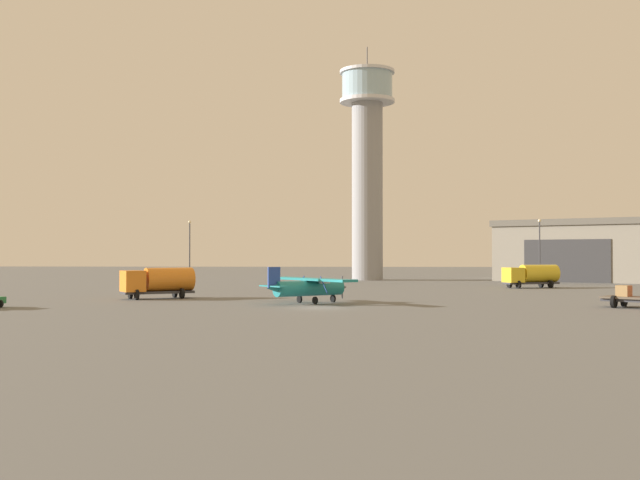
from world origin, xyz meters
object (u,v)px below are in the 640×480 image
at_px(airplane_teal, 308,286).
at_px(truck_fuel_tanker_orange, 159,281).
at_px(light_post_north, 190,246).
at_px(control_tower, 367,156).
at_px(light_post_east, 540,246).
at_px(car_white, 137,284).
at_px(truck_fuel_tanker_yellow, 532,275).

height_order(airplane_teal, truck_fuel_tanker_orange, airplane_teal).
bearing_deg(truck_fuel_tanker_orange, light_post_north, -114.04).
xyz_separation_m(control_tower, light_post_north, (-26.65, -15.31, -15.33)).
xyz_separation_m(light_post_east, light_post_north, (-50.92, 3.46, 0.05)).
bearing_deg(airplane_teal, light_post_north, 75.58).
distance_m(control_tower, car_white, 50.27).
distance_m(truck_fuel_tanker_yellow, light_post_north, 49.69).
height_order(airplane_teal, light_post_north, light_post_north).
height_order(truck_fuel_tanker_yellow, light_post_north, light_post_north).
bearing_deg(light_post_east, airplane_teal, -124.86).
relative_size(car_white, light_post_east, 0.46).
relative_size(truck_fuel_tanker_yellow, truck_fuel_tanker_orange, 1.07).
relative_size(control_tower, light_post_north, 4.19).
distance_m(car_white, light_post_north, 21.70).
bearing_deg(control_tower, truck_fuel_tanker_orange, -110.40).
relative_size(control_tower, light_post_east, 4.23).
bearing_deg(truck_fuel_tanker_orange, airplane_teal, 124.27).
relative_size(truck_fuel_tanker_orange, light_post_north, 0.75).
bearing_deg(truck_fuel_tanker_orange, light_post_east, -173.91).
distance_m(truck_fuel_tanker_yellow, light_post_east, 11.34).
xyz_separation_m(car_white, light_post_east, (52.48, 17.65, 4.75)).
relative_size(control_tower, airplane_teal, 4.15).
bearing_deg(light_post_north, control_tower, 29.88).
relative_size(truck_fuel_tanker_orange, light_post_east, 0.76).
bearing_deg(car_white, control_tower, -93.27).
height_order(airplane_teal, car_white, airplane_teal).
relative_size(control_tower, car_white, 9.10).
distance_m(control_tower, airplane_teal, 64.55).
bearing_deg(truck_fuel_tanker_yellow, light_post_north, -36.35).
bearing_deg(light_post_north, truck_fuel_tanker_yellow, -15.95).
height_order(truck_fuel_tanker_orange, light_post_north, light_post_north).
bearing_deg(airplane_teal, truck_fuel_tanker_yellow, 11.65).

